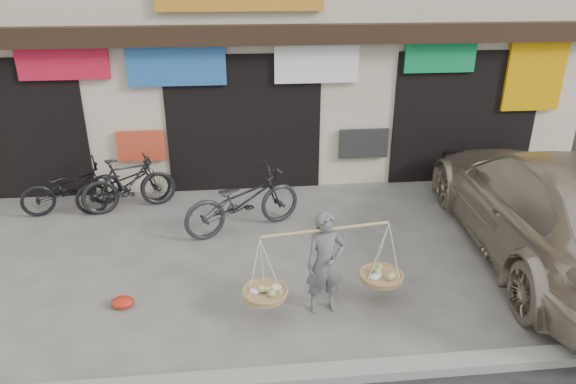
{
  "coord_description": "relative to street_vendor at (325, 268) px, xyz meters",
  "views": [
    {
      "loc": [
        -0.17,
        -6.29,
        4.12
      ],
      "look_at": [
        0.59,
        0.9,
        0.99
      ],
      "focal_mm": 32.0,
      "sensor_mm": 36.0,
      "label": 1
    }
  ],
  "objects": [
    {
      "name": "ground",
      "position": [
        -0.89,
        0.75,
        -0.64
      ],
      "size": [
        70.0,
        70.0,
        0.0
      ],
      "primitive_type": "plane",
      "color": "slate",
      "rests_on": "ground"
    },
    {
      "name": "kerb",
      "position": [
        -0.89,
        -1.25,
        -0.58
      ],
      "size": [
        70.0,
        0.25,
        0.12
      ],
      "primitive_type": "cube",
      "color": "gray",
      "rests_on": "ground"
    },
    {
      "name": "shophouse_block",
      "position": [
        -0.89,
        7.17,
        2.81
      ],
      "size": [
        14.0,
        6.32,
        7.0
      ],
      "color": "beige",
      "rests_on": "ground"
    },
    {
      "name": "street_vendor",
      "position": [
        0.0,
        0.0,
        0.0
      ],
      "size": [
        2.12,
        0.78,
        1.4
      ],
      "rotation": [
        0.0,
        0.0,
        0.14
      ],
      "color": "slate",
      "rests_on": "ground"
    },
    {
      "name": "bike_0",
      "position": [
        -3.18,
        3.54,
        -0.17
      ],
      "size": [
        1.86,
        1.24,
        0.92
      ],
      "primitive_type": "imported",
      "rotation": [
        0.0,
        0.0,
        1.97
      ],
      "color": "black",
      "rests_on": "ground"
    },
    {
      "name": "bike_1",
      "position": [
        -3.06,
        3.43,
        -0.12
      ],
      "size": [
        1.78,
        1.01,
        1.03
      ],
      "primitive_type": "imported",
      "rotation": [
        0.0,
        0.0,
        1.9
      ],
      "color": "black",
      "rests_on": "ground"
    },
    {
      "name": "bike_2",
      "position": [
        -0.99,
        2.39,
        -0.09
      ],
      "size": [
        2.21,
        1.49,
        1.1
      ],
      "primitive_type": "imported",
      "rotation": [
        0.0,
        0.0,
        1.97
      ],
      "color": "#27272C",
      "rests_on": "ground"
    },
    {
      "name": "bike_3",
      "position": [
        -4.13,
        3.54,
        -0.17
      ],
      "size": [
        1.86,
        1.24,
        0.92
      ],
      "primitive_type": "imported",
      "rotation": [
        0.0,
        0.0,
        1.97
      ],
      "color": "black",
      "rests_on": "ground"
    },
    {
      "name": "suv",
      "position": [
        3.66,
        1.07,
        0.2
      ],
      "size": [
        2.91,
        5.99,
        1.68
      ],
      "rotation": [
        0.0,
        0.0,
        3.04
      ],
      "color": "#B6A792",
      "rests_on": "ground"
    },
    {
      "name": "red_bag",
      "position": [
        -2.66,
        0.33,
        -0.57
      ],
      "size": [
        0.31,
        0.25,
        0.14
      ],
      "primitive_type": "ellipsoid",
      "color": "red",
      "rests_on": "ground"
    }
  ]
}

